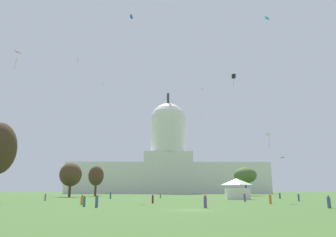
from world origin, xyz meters
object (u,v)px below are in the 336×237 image
kite_lime_high (103,86)px  kite_pink_mid (16,55)px  kite_turquoise_high (78,59)px  kite_white_low (268,136)px  person_grey_near_tree_west (45,197)px  kite_orange_high (202,89)px  tree_west_near (71,175)px  kite_yellow_mid (152,158)px  tree_east_far (245,175)px  kite_green_low (284,158)px  person_orange_front_left (270,199)px  person_maroon_edge_east (153,199)px  event_tent (237,189)px  person_denim_back_right (329,202)px  person_grey_near_tent (160,196)px  capitol_building (168,163)px  kite_violet_low (184,168)px  tree_west_mid (96,176)px  person_denim_front_center (97,201)px  kite_black_mid (234,76)px  kite_gold_high (201,118)px  person_purple_mid_center (205,202)px  person_purple_front_right (245,198)px  person_denim_aisle_center (280,196)px  person_teal_back_left (84,202)px  kite_red_mid (139,136)px  person_orange_mid_right (82,200)px  person_teal_edge_west (110,196)px  kite_blue_high (131,17)px  person_denim_near_tree_east (299,198)px

kite_lime_high → kite_pink_mid: kite_lime_high is taller
kite_turquoise_high → kite_white_low: (56.86, -36.24, -34.81)m
person_grey_near_tree_west → kite_orange_high: bearing=17.7°
tree_west_near → kite_yellow_mid: bearing=73.6°
tree_east_far → kite_green_low: 59.28m
person_orange_front_left → person_maroon_edge_east: 19.93m
person_maroon_edge_east → kite_yellow_mid: 145.38m
event_tent → person_denim_back_right: (1.81, -40.86, -1.84)m
person_grey_near_tent → capitol_building: bearing=-167.0°
kite_lime_high → kite_violet_low: 72.54m
tree_west_mid → person_grey_near_tent: bearing=-51.4°
person_denim_front_center → kite_white_low: kite_white_low is taller
tree_east_far → kite_turquoise_high: size_ratio=5.40×
event_tent → tree_east_far: 57.83m
kite_black_mid → person_denim_back_right: bearing=178.5°
kite_lime_high → kite_gold_high: size_ratio=0.63×
tree_west_mid → person_maroon_edge_east: size_ratio=7.65×
person_purple_mid_center → kite_gold_high: size_ratio=0.64×
kite_white_low → kite_yellow_mid: (-30.90, 126.48, 7.40)m
tree_west_near → person_purple_front_right: (48.15, -46.99, -6.80)m
person_purple_mid_center → kite_lime_high: size_ratio=1.02×
person_orange_front_left → kite_pink_mid: kite_pink_mid is taller
kite_yellow_mid → person_denim_aisle_center: bearing=-116.5°
person_teal_back_left → kite_red_mid: 137.65m
kite_black_mid → tree_east_far: bearing=-23.8°
tree_west_near → person_denim_back_right: tree_west_near is taller
tree_west_near → person_denim_front_center: (22.67, -68.63, -6.77)m
person_orange_front_left → person_denim_back_right: bearing=68.3°
kite_green_low → kite_red_mid: bearing=88.1°
kite_turquoise_high → kite_pink_mid: (-1.54, -43.88, -17.96)m
kite_white_low → kite_orange_high: size_ratio=1.25×
kite_pink_mid → person_maroon_edge_east: bearing=95.6°
kite_pink_mid → kite_white_low: size_ratio=1.02×
person_orange_front_left → kite_red_mid: (-30.65, 125.42, 32.13)m
kite_orange_high → kite_red_mid: bearing=-170.5°
person_orange_front_left → person_teal_back_left: bearing=-18.4°
person_purple_front_right → person_denim_back_right: bearing=-28.7°
person_orange_front_left → person_orange_mid_right: size_ratio=1.09×
person_teal_edge_west → kite_gold_high: 120.59m
tree_east_far → kite_gold_high: 68.75m
person_denim_front_center → kite_red_mid: (-3.83, 135.91, 32.09)m
person_denim_back_right → kite_blue_high: 80.58m
kite_turquoise_high → kite_blue_high: size_ratio=1.54×
person_orange_front_left → capitol_building: bearing=-120.3°
person_denim_near_tree_east → kite_green_low: bearing=-13.1°
person_denim_near_tree_east → kite_violet_low: 117.78m
person_orange_mid_right → kite_blue_high: size_ratio=1.09×
person_teal_back_left → kite_violet_low: size_ratio=0.84×
kite_lime_high → kite_pink_mid: size_ratio=0.41×
kite_violet_low → kite_blue_high: kite_blue_high is taller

